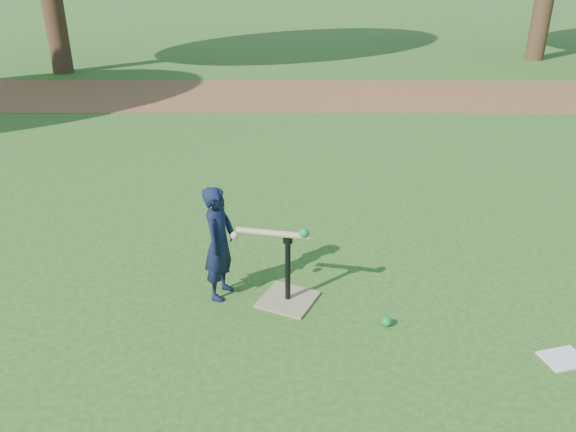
{
  "coord_description": "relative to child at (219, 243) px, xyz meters",
  "views": [
    {
      "loc": [
        -0.32,
        -4.17,
        2.65
      ],
      "look_at": [
        -0.34,
        0.13,
        0.65
      ],
      "focal_mm": 35.0,
      "sensor_mm": 36.0,
      "label": 1
    }
  ],
  "objects": [
    {
      "name": "swing_action",
      "position": [
        0.47,
        -0.13,
        0.16
      ],
      "size": [
        0.63,
        0.19,
        0.11
      ],
      "color": "tan",
      "rests_on": "ground"
    },
    {
      "name": "wiffle_ball_ground",
      "position": [
        1.35,
        -0.45,
        -0.46
      ],
      "size": [
        0.08,
        0.08,
        0.08
      ],
      "primitive_type": "sphere",
      "color": "#0C8A35",
      "rests_on": "ground"
    },
    {
      "name": "batting_tee",
      "position": [
        0.57,
        -0.09,
        -0.39
      ],
      "size": [
        0.57,
        0.57,
        0.61
      ],
      "color": "#8D825A",
      "rests_on": "ground"
    },
    {
      "name": "clipboard",
      "position": [
        2.57,
        -0.85,
        -0.49
      ],
      "size": [
        0.35,
        0.3,
        0.01
      ],
      "primitive_type": "cube",
      "rotation": [
        0.0,
        0.0,
        0.26
      ],
      "color": "silver",
      "rests_on": "ground"
    },
    {
      "name": "ground",
      "position": [
        0.91,
        0.08,
        -0.5
      ],
      "size": [
        80.0,
        80.0,
        0.0
      ],
      "primitive_type": "plane",
      "color": "#285116",
      "rests_on": "ground"
    },
    {
      "name": "child",
      "position": [
        0.0,
        0.0,
        0.0
      ],
      "size": [
        0.33,
        0.41,
        0.99
      ],
      "primitive_type": "imported",
      "rotation": [
        0.0,
        0.0,
        1.29
      ],
      "color": "black",
      "rests_on": "ground"
    },
    {
      "name": "dirt_strip",
      "position": [
        0.91,
        7.58,
        -0.49
      ],
      "size": [
        24.0,
        3.0,
        0.01
      ],
      "primitive_type": "cube",
      "color": "brown",
      "rests_on": "ground"
    }
  ]
}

